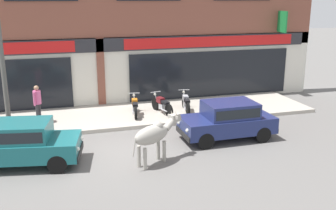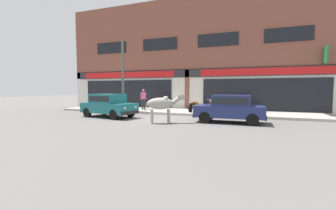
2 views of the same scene
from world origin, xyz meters
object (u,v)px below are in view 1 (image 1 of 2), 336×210
object	(u,v)px
motorcycle_2	(186,103)
pedestrian	(37,100)
motorcycle_0	(135,107)
car_1	(228,119)
utility_pole	(3,68)
car_0	(22,142)
motorcycle_1	(162,105)
cow	(154,134)

from	to	relation	value
motorcycle_2	pedestrian	size ratio (longest dim) A/B	1.13
motorcycle_0	car_1	bearing A→B (deg)	-51.53
pedestrian	motorcycle_2	bearing A→B (deg)	-0.87
motorcycle_2	pedestrian	world-z (taller)	pedestrian
utility_pole	car_1	bearing A→B (deg)	-16.49
motorcycle_0	motorcycle_2	distance (m)	2.39
car_1	motorcycle_0	world-z (taller)	car_1
car_0	pedestrian	distance (m)	4.05
car_1	motorcycle_0	size ratio (longest dim) A/B	2.01
car_1	pedestrian	world-z (taller)	pedestrian
motorcycle_1	motorcycle_2	size ratio (longest dim) A/B	0.99
motorcycle_0	utility_pole	size ratio (longest dim) A/B	0.35
car_1	cow	bearing A→B (deg)	-156.58
cow	motorcycle_1	bearing A→B (deg)	71.48
cow	car_0	xyz separation A→B (m)	(-4.08, 1.06, -0.19)
car_1	motorcycle_2	world-z (taller)	car_1
car_1	motorcycle_0	distance (m)	4.59
cow	motorcycle_0	bearing A→B (deg)	85.18
car_0	motorcycle_0	xyz separation A→B (m)	(4.50, 3.95, -0.27)
cow	motorcycle_1	distance (m)	5.25
cow	car_0	world-z (taller)	cow
motorcycle_1	pedestrian	size ratio (longest dim) A/B	1.11
pedestrian	car_1	bearing A→B (deg)	-27.71
car_0	utility_pole	bearing A→B (deg)	102.99
car_1	motorcycle_2	bearing A→B (deg)	97.41
motorcycle_2	cow	bearing A→B (deg)	-119.51
car_0	utility_pole	world-z (taller)	utility_pole
cow	motorcycle_2	world-z (taller)	cow
pedestrian	car_0	bearing A→B (deg)	-95.73
utility_pole	car_0	bearing A→B (deg)	-77.01
motorcycle_1	motorcycle_2	bearing A→B (deg)	0.71
motorcycle_1	utility_pole	xyz separation A→B (m)	(-6.37, -1.17, 2.20)
cow	utility_pole	world-z (taller)	utility_pole
motorcycle_0	motorcycle_2	xyz separation A→B (m)	(2.39, -0.04, 0.00)
motorcycle_2	motorcycle_1	bearing A→B (deg)	-179.29
motorcycle_2	car_1	bearing A→B (deg)	-82.59
cow	car_1	bearing A→B (deg)	23.42
motorcycle_0	pedestrian	world-z (taller)	pedestrian
car_1	pedestrian	xyz separation A→B (m)	(-6.95, 3.65, 0.33)
car_0	car_1	world-z (taller)	same
car_0	pedestrian	world-z (taller)	pedestrian
motorcycle_0	utility_pole	world-z (taller)	utility_pole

